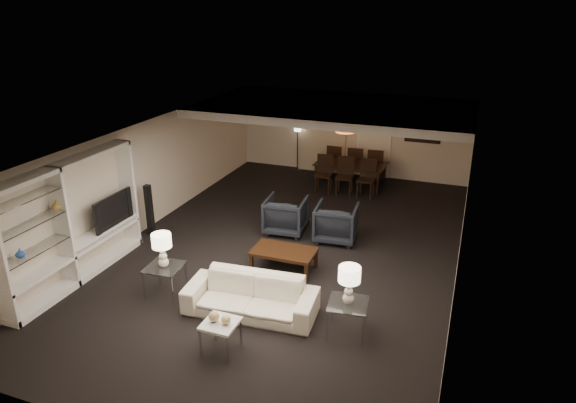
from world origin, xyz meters
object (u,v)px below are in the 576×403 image
Objects in this scene: armchair_right at (336,223)px; side_table_left at (165,280)px; dining_table at (350,175)px; table_lamp_left at (162,250)px; television at (109,210)px; chair_nr at (366,179)px; coffee_table at (284,260)px; floor_speaker at (149,210)px; sofa at (251,296)px; chair_fr at (376,165)px; side_table_right at (347,318)px; pendant_light at (345,128)px; marble_table at (221,337)px; chair_nm at (345,177)px; vase_amber at (56,205)px; vase_blue at (20,253)px; chair_nl at (324,174)px; chair_fm at (356,163)px; chair_fl at (336,161)px; armchair_left at (286,215)px; table_lamp_right at (349,285)px; floor_lamp at (297,148)px.

armchair_right reaches higher than side_table_left.
table_lamp_left is at bearing -102.93° from dining_table.
television reaches higher than chair_nr.
coffee_table is 1.03× the size of floor_speaker.
chair_fr reaches higher than sofa.
dining_table reaches higher than side_table_right.
pendant_light is 6.47m from side_table_left.
side_table_left and side_table_right have the same top height.
table_lamp_left is 1.24× the size of marble_table.
armchair_right is at bearing 108.43° from side_table_right.
pendant_light is 0.81× the size of table_lamp_left.
chair_nm is at bearing -178.54° from chair_nr.
table_lamp_left is 2.05m from vase_amber.
pendant_light is 0.23× the size of sofa.
sofa is at bearing 20.12° from vase_blue.
chair_fm is at bearing 60.03° from chair_nl.
chair_nl is at bearing 90.84° from sofa.
coffee_table is 1.21× the size of chair_fl.
table_lamp_left is (-2.30, -3.30, 0.48)m from armchair_right.
chair_nl is at bearing 94.27° from chair_fl.
table_lamp_right reaches higher than armchair_left.
chair_fr is at bearing 48.63° from dining_table.
dining_table is (0.04, 5.23, 0.12)m from coffee_table.
chair_nr and chair_fm have the same top height.
chair_nm is at bearing 89.71° from marble_table.
sofa is 7.51m from chair_fl.
chair_nl is at bearing 110.11° from side_table_right.
chair_nm is at bearing 119.05° from chair_fl.
chair_nr is at bearing -4.26° from chair_nm.
vase_blue is (-3.61, -7.32, -0.78)m from pendant_light.
floor_speaker is 6.41m from chair_fm.
armchair_left is 0.90× the size of chair_fl.
armchair_left is 1.49× the size of side_table_right.
pendant_light is at bearing -91.49° from chair_nm.
table_lamp_left reaches higher than dining_table.
chair_nm is 2.47m from floor_lamp.
armchair_right is (1.20, 0.00, 0.00)m from armchair_left.
television reaches higher than table_lamp_left.
floor_lamp is at bearing -13.63° from television.
television is at bearing 154.06° from side_table_left.
vase_amber is 0.18× the size of chair_fl.
chair_fl is at bearing -24.28° from television.
table_lamp_right is 0.62× the size of chair_nm.
chair_fr is (-0.00, 1.30, 0.00)m from chair_nr.
dining_table is at bearing 85.74° from chair_nm.
floor_lamp reaches higher than armchair_left.
sofa is 2.20× the size of chair_nl.
marble_table is (0.00, -2.70, 0.04)m from coffee_table.
armchair_left is 0.77× the size of floor_speaker.
marble_table is 4.14m from television.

